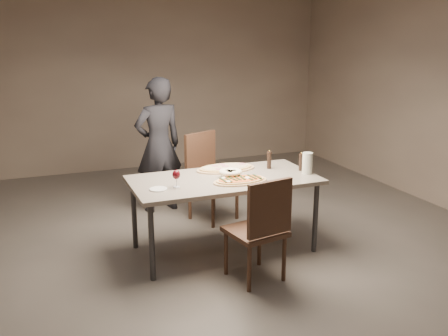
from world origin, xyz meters
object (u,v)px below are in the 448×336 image
object	(u,v)px
bread_basket	(230,173)
pepper_mill_left	(301,162)
carafe	(307,163)
chair_near	(261,225)
ham_pizza	(226,168)
dining_table	(224,184)
diner	(159,145)
chair_far	(208,171)
zucchini_pizza	(240,180)

from	to	relation	value
bread_basket	pepper_mill_left	size ratio (longest dim) A/B	1.15
pepper_mill_left	carafe	world-z (taller)	carafe
carafe	chair_near	world-z (taller)	carafe
ham_pizza	carafe	xyz separation A→B (m)	(0.70, -0.44, 0.09)
dining_table	diner	world-z (taller)	diner
bread_basket	carafe	xyz separation A→B (m)	(0.77, -0.14, 0.06)
dining_table	ham_pizza	world-z (taller)	ham_pizza
ham_pizza	chair_far	xyz separation A→B (m)	(0.03, 0.65, -0.20)
dining_table	bread_basket	world-z (taller)	bread_basket
chair_far	pepper_mill_left	bearing A→B (deg)	100.79
bread_basket	pepper_mill_left	bearing A→B (deg)	-1.14
ham_pizza	pepper_mill_left	xyz separation A→B (m)	(0.70, -0.32, 0.08)
zucchini_pizza	chair_far	xyz separation A→B (m)	(0.07, 1.11, -0.20)
dining_table	ham_pizza	bearing A→B (deg)	65.15
bread_basket	pepper_mill_left	world-z (taller)	pepper_mill_left
ham_pizza	bread_basket	bearing A→B (deg)	-91.09
bread_basket	pepper_mill_left	distance (m)	0.77
ham_pizza	bread_basket	size ratio (longest dim) A/B	2.81
bread_basket	diner	xyz separation A→B (m)	(-0.36, 1.40, 0.01)
chair_near	pepper_mill_left	bearing A→B (deg)	31.97
zucchini_pizza	chair_far	distance (m)	1.13
carafe	chair_far	distance (m)	1.31
zucchini_pizza	dining_table	bearing A→B (deg)	123.06
pepper_mill_left	chair_far	size ratio (longest dim) A/B	0.19
pepper_mill_left	carafe	xyz separation A→B (m)	(0.00, -0.12, 0.02)
zucchini_pizza	chair_near	bearing A→B (deg)	-88.34
dining_table	chair_far	world-z (taller)	chair_far
chair_far	diner	bearing A→B (deg)	-67.97
pepper_mill_left	chair_far	distance (m)	1.21
zucchini_pizza	bread_basket	world-z (taller)	bread_basket
carafe	diner	distance (m)	1.91
bread_basket	chair_far	xyz separation A→B (m)	(0.10, 0.95, -0.24)
pepper_mill_left	carafe	bearing A→B (deg)	-90.00
carafe	diner	size ratio (longest dim) A/B	0.13
pepper_mill_left	zucchini_pizza	bearing A→B (deg)	-168.84
pepper_mill_left	diner	distance (m)	1.81
carafe	chair_far	bearing A→B (deg)	121.49
ham_pizza	pepper_mill_left	distance (m)	0.77
diner	zucchini_pizza	bearing A→B (deg)	94.04
pepper_mill_left	diner	xyz separation A→B (m)	(-1.13, 1.41, -0.03)
pepper_mill_left	diner	size ratio (longest dim) A/B	0.12
zucchini_pizza	ham_pizza	xyz separation A→B (m)	(0.04, 0.46, -0.00)
dining_table	bread_basket	size ratio (longest dim) A/B	8.11
zucchini_pizza	bread_basket	size ratio (longest dim) A/B	2.40
carafe	pepper_mill_left	bearing A→B (deg)	90.00
dining_table	pepper_mill_left	world-z (taller)	pepper_mill_left
carafe	diner	xyz separation A→B (m)	(-1.13, 1.54, -0.04)
pepper_mill_left	dining_table	bearing A→B (deg)	177.51
dining_table	ham_pizza	xyz separation A→B (m)	(0.13, 0.28, 0.07)
bread_basket	ham_pizza	bearing A→B (deg)	76.77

